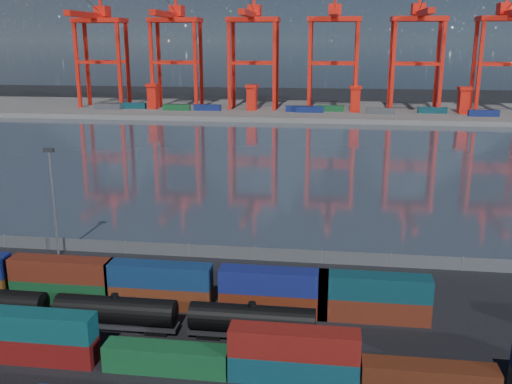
# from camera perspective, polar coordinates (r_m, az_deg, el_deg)

# --- Properties ---
(ground) EXTENTS (700.00, 700.00, 0.00)m
(ground) POSITION_cam_1_polar(r_m,az_deg,el_deg) (61.04, -3.97, -16.46)
(ground) COLOR black
(ground) RESTS_ON ground
(harbor_water) EXTENTS (700.00, 700.00, 0.00)m
(harbor_water) POSITION_cam_1_polar(r_m,az_deg,el_deg) (159.54, 3.65, 3.39)
(harbor_water) COLOR #303945
(harbor_water) RESTS_ON ground
(far_quay) EXTENTS (700.00, 70.00, 2.00)m
(far_quay) POSITION_cam_1_polar(r_m,az_deg,el_deg) (263.00, 5.36, 8.11)
(far_quay) COLOR #514F4C
(far_quay) RESTS_ON ground
(container_row_mid) EXTENTS (141.84, 2.53, 5.39)m
(container_row_mid) POSITION_cam_1_polar(r_m,az_deg,el_deg) (56.87, 7.30, -16.67)
(container_row_mid) COLOR #383A3D
(container_row_mid) RESTS_ON ground
(container_row_north) EXTENTS (141.93, 2.63, 5.61)m
(container_row_north) POSITION_cam_1_polar(r_m,az_deg,el_deg) (69.49, -1.38, -10.07)
(container_row_north) COLOR #101454
(container_row_north) RESTS_ON ground
(waterfront_fence) EXTENTS (160.12, 0.12, 2.20)m
(waterfront_fence) POSITION_cam_1_polar(r_m,az_deg,el_deg) (85.45, -0.18, -6.18)
(waterfront_fence) COLOR #595B5E
(waterfront_fence) RESTS_ON ground
(yard_light_mast) EXTENTS (1.60, 0.40, 16.60)m
(yard_light_mast) POSITION_cam_1_polar(r_m,az_deg,el_deg) (90.06, -19.64, -0.42)
(yard_light_mast) COLOR slate
(yard_light_mast) RESTS_ON ground
(gantry_cranes) EXTENTS (197.57, 43.33, 58.67)m
(gantry_cranes) POSITION_cam_1_polar(r_m,az_deg,el_deg) (255.12, 3.74, 15.81)
(gantry_cranes) COLOR red
(gantry_cranes) RESTS_ON ground
(quay_containers) EXTENTS (172.58, 10.99, 2.60)m
(quay_containers) POSITION_cam_1_polar(r_m,az_deg,el_deg) (249.04, 2.67, 8.31)
(quay_containers) COLOR navy
(quay_containers) RESTS_ON far_quay
(straddle_carriers) EXTENTS (140.00, 7.00, 11.10)m
(straddle_carriers) POSITION_cam_1_polar(r_m,az_deg,el_deg) (252.47, 4.72, 9.40)
(straddle_carriers) COLOR red
(straddle_carriers) RESTS_ON far_quay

